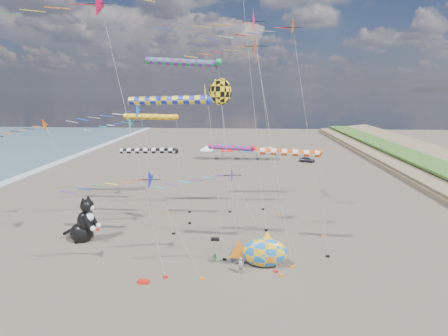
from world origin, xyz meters
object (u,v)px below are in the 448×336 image
(child_blue, at_px, (232,257))
(parked_car, at_px, (307,160))
(cat_inflatable, at_px, (83,219))
(person_adult, at_px, (241,265))
(child_green, at_px, (215,258))
(fish_inflatable, at_px, (264,253))

(child_blue, bearing_deg, parked_car, 43.24)
(cat_inflatable, bearing_deg, person_adult, -7.26)
(child_green, height_order, child_blue, child_blue)
(person_adult, relative_size, parked_car, 0.43)
(cat_inflatable, bearing_deg, parked_car, 66.50)
(cat_inflatable, xyz_separation_m, parked_car, (31.94, 45.59, -2.01))
(fish_inflatable, bearing_deg, person_adult, -147.39)
(child_green, bearing_deg, parked_car, 68.16)
(person_adult, height_order, child_blue, person_adult)
(person_adult, relative_size, child_blue, 1.41)
(person_adult, distance_m, parked_car, 53.52)
(cat_inflatable, relative_size, fish_inflatable, 0.93)
(cat_inflatable, distance_m, child_green, 15.59)
(cat_inflatable, bearing_deg, fish_inflatable, -1.54)
(person_adult, bearing_deg, parked_car, 45.33)
(cat_inflatable, bearing_deg, child_green, -3.96)
(cat_inflatable, distance_m, child_blue, 17.03)
(cat_inflatable, relative_size, parked_car, 1.45)
(person_adult, distance_m, child_green, 3.11)
(child_blue, bearing_deg, cat_inflatable, 137.73)
(fish_inflatable, relative_size, parked_car, 1.56)
(parked_car, bearing_deg, person_adult, -176.07)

